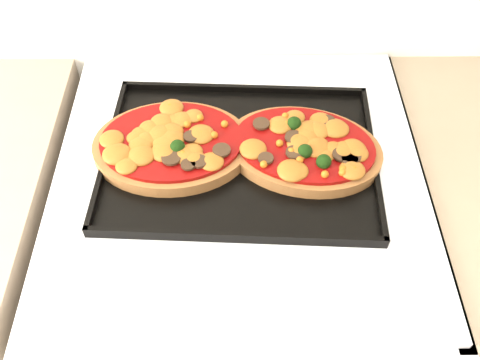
{
  "coord_description": "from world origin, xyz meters",
  "views": [
    {
      "loc": [
        0.02,
        1.15,
        1.56
      ],
      "look_at": [
        0.02,
        1.67,
        0.92
      ],
      "focal_mm": 40.0,
      "sensor_mm": 36.0,
      "label": 1
    }
  ],
  "objects_px": {
    "pizza_left": "(172,144)",
    "stove": "(240,300)",
    "baking_tray": "(240,155)",
    "pizza_right": "(304,147)"
  },
  "relations": [
    {
      "from": "stove",
      "to": "pizza_left",
      "type": "height_order",
      "value": "pizza_left"
    },
    {
      "from": "baking_tray",
      "to": "pizza_left",
      "type": "height_order",
      "value": "pizza_left"
    },
    {
      "from": "pizza_left",
      "to": "stove",
      "type": "bearing_deg",
      "value": -17.08
    },
    {
      "from": "pizza_left",
      "to": "pizza_right",
      "type": "xyz_separation_m",
      "value": [
        0.21,
        -0.01,
        -0.0
      ]
    },
    {
      "from": "baking_tray",
      "to": "pizza_right",
      "type": "distance_m",
      "value": 0.1
    },
    {
      "from": "baking_tray",
      "to": "pizza_right",
      "type": "height_order",
      "value": "pizza_right"
    },
    {
      "from": "stove",
      "to": "pizza_right",
      "type": "distance_m",
      "value": 0.49
    },
    {
      "from": "stove",
      "to": "pizza_right",
      "type": "relative_size",
      "value": 3.67
    },
    {
      "from": "pizza_right",
      "to": "stove",
      "type": "bearing_deg",
      "value": -166.78
    },
    {
      "from": "baking_tray",
      "to": "pizza_right",
      "type": "bearing_deg",
      "value": 3.98
    }
  ]
}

